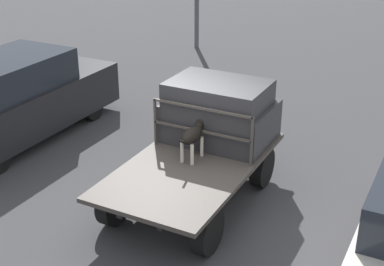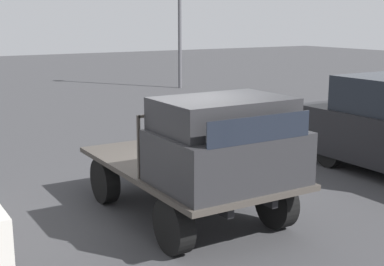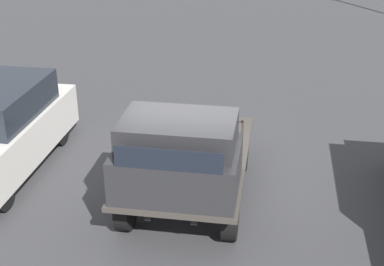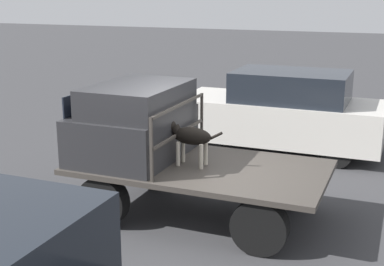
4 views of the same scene
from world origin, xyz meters
TOP-DOWN VIEW (x-y plane):
  - ground_plane at (0.00, 0.00)m, footprint 80.00×80.00m
  - flatbed_truck at (0.00, 0.00)m, footprint 3.84×2.07m
  - truck_cab at (1.11, 0.00)m, footprint 1.46×1.95m
  - truck_headboard at (0.34, 0.00)m, footprint 0.04×1.95m
  - dog at (0.17, 0.07)m, footprint 0.98×0.26m
  - parked_pickup_far at (0.70, 4.81)m, footprint 5.05×1.91m

SIDE VIEW (x-z plane):
  - ground_plane at x=0.00m, z-range 0.00..0.00m
  - flatbed_truck at x=0.00m, z-range 0.19..1.02m
  - parked_pickup_far at x=0.70m, z-range -0.02..1.92m
  - dog at x=0.17m, z-range 0.93..1.64m
  - truck_cab at x=1.11m, z-range 0.80..1.97m
  - truck_headboard at x=0.34m, z-range 0.98..1.89m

